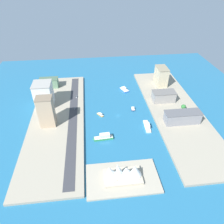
% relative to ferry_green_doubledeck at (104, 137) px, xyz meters
% --- Properties ---
extents(ground_plane, '(440.00, 440.00, 0.00)m').
position_rel_ferry_green_doubledeck_xyz_m(ground_plane, '(-23.16, -44.45, -3.02)').
color(ground_plane, '#23668E').
extents(quay_west, '(70.00, 240.00, 3.05)m').
position_rel_ferry_green_doubledeck_xyz_m(quay_west, '(-105.41, -44.45, -1.50)').
color(quay_west, '#9E937F').
rests_on(quay_west, ground_plane).
extents(quay_east, '(70.00, 240.00, 3.05)m').
position_rel_ferry_green_doubledeck_xyz_m(quay_east, '(59.09, -44.45, -1.50)').
color(quay_east, '#9E937F').
rests_on(quay_east, ground_plane).
extents(peninsula_point, '(71.07, 40.62, 2.00)m').
position_rel_ferry_green_doubledeck_xyz_m(peninsula_point, '(-13.44, 59.13, -2.02)').
color(peninsula_point, '#A89E89').
rests_on(peninsula_point, ground_plane).
extents(road_strip, '(11.31, 228.00, 0.15)m').
position_rel_ferry_green_doubledeck_xyz_m(road_strip, '(38.19, -44.45, 0.10)').
color(road_strip, '#38383D').
rests_on(road_strip, quay_east).
extents(ferry_green_doubledeck, '(25.20, 7.77, 7.75)m').
position_rel_ferry_green_doubledeck_xyz_m(ferry_green_doubledeck, '(0.00, 0.00, 0.00)').
color(ferry_green_doubledeck, '#2D8C4C').
rests_on(ferry_green_doubledeck, ground_plane).
extents(ferry_white_commuter, '(7.21, 25.29, 6.67)m').
position_rel_ferry_green_doubledeck_xyz_m(ferry_white_commuter, '(-57.20, -15.10, -0.70)').
color(ferry_white_commuter, silver).
rests_on(ferry_white_commuter, ground_plane).
extents(water_taxi_orange, '(9.53, 10.97, 3.91)m').
position_rel_ferry_green_doubledeck_xyz_m(water_taxi_orange, '(0.83, -47.98, -1.70)').
color(water_taxi_orange, orange).
rests_on(water_taxi_orange, ground_plane).
extents(catamaran_blue, '(14.79, 19.54, 4.46)m').
position_rel_ferry_green_doubledeck_xyz_m(catamaran_blue, '(-43.27, -113.15, -1.46)').
color(catamaran_blue, blue).
rests_on(catamaran_blue, ground_plane).
extents(patrol_launch_navy, '(5.72, 10.43, 3.13)m').
position_rel_ferry_green_doubledeck_xyz_m(patrol_launch_navy, '(-47.11, -56.69, -1.86)').
color(patrol_launch_navy, '#1E284C').
rests_on(patrol_launch_navy, ground_plane).
extents(office_block_beige, '(17.16, 28.31, 30.61)m').
position_rel_ferry_green_doubledeck_xyz_m(office_block_beige, '(-106.66, -120.47, 15.36)').
color(office_block_beige, '#C6B793').
rests_on(office_block_beige, quay_west).
extents(warehouse_low_gray, '(46.80, 16.20, 15.79)m').
position_rel_ferry_green_doubledeck_xyz_m(warehouse_low_gray, '(-103.31, -16.98, 7.95)').
color(warehouse_low_gray, gray).
rests_on(warehouse_low_gray, quay_west).
extents(apartment_midrise_tan, '(19.41, 15.58, 40.32)m').
position_rel_ferry_green_doubledeck_xyz_m(apartment_midrise_tan, '(68.36, -32.14, 20.22)').
color(apartment_midrise_tan, tan).
rests_on(apartment_midrise_tan, quay_east).
extents(hotel_broad_white, '(25.36, 26.50, 34.96)m').
position_rel_ferry_green_doubledeck_xyz_m(hotel_broad_white, '(79.01, -79.23, 17.54)').
color(hotel_broad_white, silver).
rests_on(hotel_broad_white, quay_east).
extents(carpark_squat_concrete, '(33.98, 17.92, 15.58)m').
position_rel_ferry_green_doubledeck_xyz_m(carpark_squat_concrete, '(-95.46, -69.78, 7.85)').
color(carpark_squat_concrete, gray).
rests_on(carpark_squat_concrete, quay_west).
extents(terminal_long_green, '(30.59, 15.41, 15.37)m').
position_rel_ferry_green_doubledeck_xyz_m(terminal_long_green, '(79.99, -133.18, 7.74)').
color(terminal_long_green, slate).
rests_on(terminal_long_green, quay_east).
extents(sedan_silver, '(2.07, 4.27, 1.56)m').
position_rel_ferry_green_doubledeck_xyz_m(sedan_silver, '(36.22, -63.11, 0.95)').
color(sedan_silver, black).
rests_on(sedan_silver, road_strip).
extents(van_white, '(1.94, 5.09, 1.64)m').
position_rel_ferry_green_doubledeck_xyz_m(van_white, '(34.56, -94.88, 0.97)').
color(van_white, black).
rests_on(van_white, road_strip).
extents(traffic_light_waterfront, '(0.36, 0.36, 6.50)m').
position_rel_ferry_green_doubledeck_xyz_m(traffic_light_waterfront, '(30.94, -55.34, 4.37)').
color(traffic_light_waterfront, black).
rests_on(traffic_light_waterfront, quay_east).
extents(opera_landmark, '(38.70, 21.01, 21.13)m').
position_rel_ferry_green_doubledeck_xyz_m(opera_landmark, '(-12.47, 59.13, 6.95)').
color(opera_landmark, '#BCAD93').
rests_on(opera_landmark, peninsula_point).
extents(park_tree_cluster, '(10.58, 13.27, 8.83)m').
position_rel_ferry_green_doubledeck_xyz_m(park_tree_cluster, '(-114.77, -40.80, 5.36)').
color(park_tree_cluster, brown).
rests_on(park_tree_cluster, quay_west).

